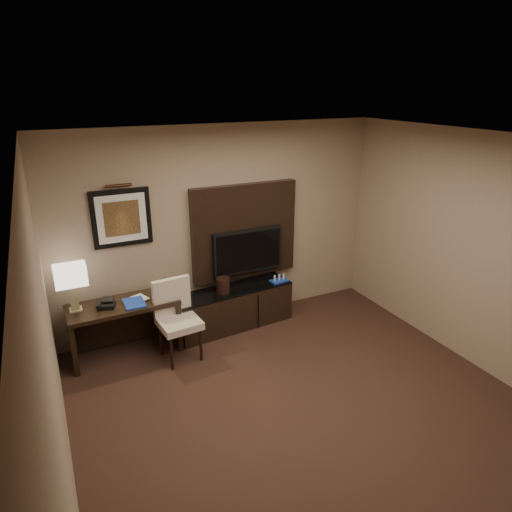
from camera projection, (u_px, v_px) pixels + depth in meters
floor at (320, 426)px, 4.50m from camera, size 4.50×5.00×0.01m
ceiling at (338, 147)px, 3.53m from camera, size 4.50×5.00×0.01m
wall_back at (222, 227)px, 6.12m from camera, size 4.50×0.01×2.70m
wall_left at (52, 368)px, 3.10m from camera, size 0.01×5.00×2.70m
wall_right at (502, 262)px, 4.93m from camera, size 0.01×5.00×2.70m
desk at (125, 328)px, 5.59m from camera, size 1.31×0.59×0.69m
credenza at (233, 307)px, 6.25m from camera, size 1.66×0.58×0.56m
tv_wall_panel at (244, 231)px, 6.22m from camera, size 1.50×0.12×1.30m
tv at (248, 251)px, 6.22m from camera, size 1.00×0.08×0.60m
artwork at (121, 218)px, 5.46m from camera, size 0.70×0.04×0.70m
picture_light at (118, 186)px, 5.29m from camera, size 0.04×0.04×0.30m
desk_chair at (179, 322)px, 5.45m from camera, size 0.51×0.58×0.97m
table_lamp at (72, 289)px, 5.20m from camera, size 0.35×0.22×0.55m
desk_phone at (106, 303)px, 5.35m from camera, size 0.24×0.22×0.10m
blue_folder at (134, 303)px, 5.45m from camera, size 0.24×0.32×0.02m
book at (133, 293)px, 5.48m from camera, size 0.15×0.07×0.21m
water_bottle at (156, 288)px, 5.69m from camera, size 0.07×0.07×0.16m
ice_bucket at (223, 285)px, 6.02m from camera, size 0.23×0.23×0.20m
minibar_tray at (279, 278)px, 6.37m from camera, size 0.26×0.18×0.09m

